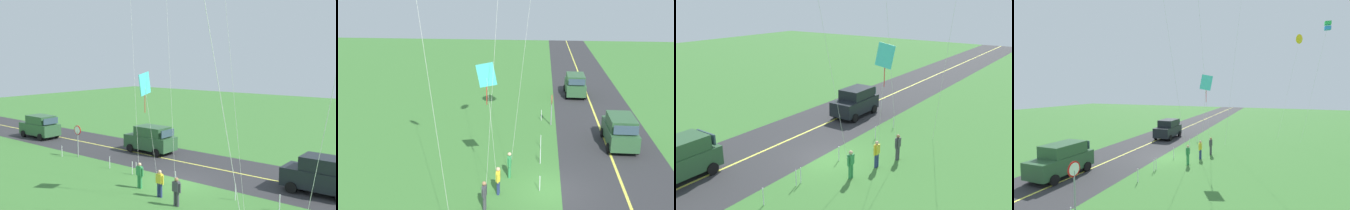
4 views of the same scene
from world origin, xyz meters
TOP-DOWN VIEW (x-y plane):
  - ground_plane at (0.00, 0.00)m, footprint 120.00×120.00m
  - asphalt_road at (0.00, -4.00)m, footprint 120.00×7.00m
  - road_centre_stripe at (0.00, -4.00)m, footprint 120.00×0.16m
  - car_suv_foreground at (6.68, -4.85)m, footprint 4.40×2.12m
  - car_parked_east_far at (19.42, -2.69)m, footprint 4.40×2.12m
  - stop_sign at (10.35, -0.10)m, footprint 0.76×0.08m
  - person_adult_near at (1.27, 2.51)m, footprint 0.58×0.22m
  - person_adult_companion at (-0.68, 2.95)m, footprint 0.58×0.22m
  - person_child_watcher at (-2.27, 3.46)m, footprint 0.58×0.22m
  - kite_blue_mid at (-0.16, 3.57)m, footprint 0.60×1.19m
  - fence_post_2 at (-0.12, 0.70)m, footprint 0.05×0.05m
  - fence_post_3 at (3.25, 0.70)m, footprint 0.05×0.05m
  - fence_post_4 at (3.60, 0.70)m, footprint 0.05×0.05m
  - fence_post_5 at (5.83, 0.70)m, footprint 0.05×0.05m
  - fence_post_6 at (11.39, 0.70)m, footprint 0.05×0.05m

SIDE VIEW (x-z plane):
  - ground_plane at x=0.00m, z-range -0.10..0.00m
  - asphalt_road at x=0.00m, z-range 0.00..0.00m
  - road_centre_stripe at x=0.00m, z-range 0.00..0.01m
  - fence_post_2 at x=-0.12m, z-range 0.00..0.90m
  - fence_post_3 at x=3.25m, z-range 0.00..0.90m
  - fence_post_4 at x=3.60m, z-range 0.00..0.90m
  - fence_post_5 at x=5.83m, z-range 0.00..0.90m
  - fence_post_6 at x=11.39m, z-range 0.00..0.90m
  - person_adult_near at x=1.27m, z-range 0.06..1.66m
  - person_adult_companion at x=-0.68m, z-range 0.06..1.66m
  - person_child_watcher at x=-2.27m, z-range 0.06..1.66m
  - car_suv_foreground at x=6.68m, z-range 0.03..2.27m
  - car_parked_east_far at x=19.42m, z-range 0.03..2.27m
  - stop_sign at x=10.35m, z-range 0.52..3.08m
  - kite_blue_mid at x=-0.16m, z-range 2.82..10.03m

